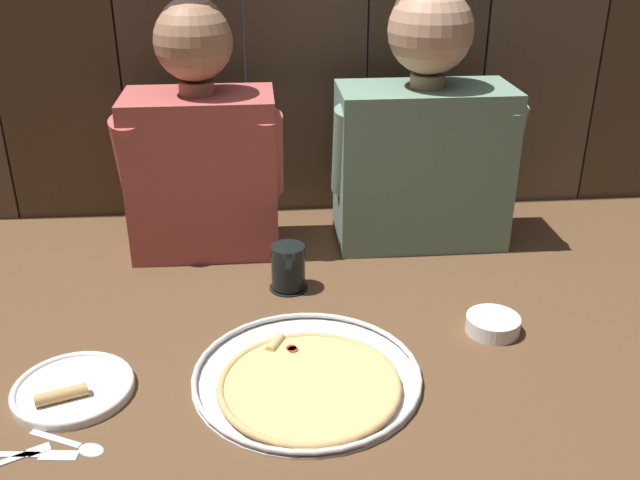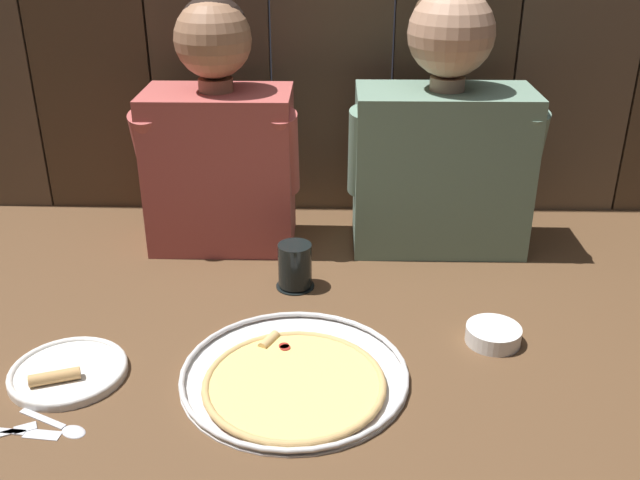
% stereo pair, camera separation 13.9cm
% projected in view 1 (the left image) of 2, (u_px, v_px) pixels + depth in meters
% --- Properties ---
extents(ground_plane, '(3.20, 3.20, 0.00)m').
position_uv_depth(ground_plane, '(334.00, 345.00, 1.38)').
color(ground_plane, brown).
extents(pizza_tray, '(0.41, 0.41, 0.03)m').
position_uv_depth(pizza_tray, '(308.00, 379.00, 1.27)').
color(pizza_tray, silver).
rests_on(pizza_tray, ground).
extents(dinner_plate, '(0.21, 0.21, 0.03)m').
position_uv_depth(dinner_plate, '(73.00, 388.00, 1.24)').
color(dinner_plate, white).
rests_on(dinner_plate, ground).
extents(drinking_glass, '(0.09, 0.09, 0.10)m').
position_uv_depth(drinking_glass, '(288.00, 268.00, 1.56)').
color(drinking_glass, black).
rests_on(drinking_glass, ground).
extents(dipping_bowl, '(0.11, 0.11, 0.03)m').
position_uv_depth(dipping_bowl, '(493.00, 323.00, 1.42)').
color(dipping_bowl, white).
rests_on(dipping_bowl, ground).
extents(table_fork, '(0.12, 0.07, 0.01)m').
position_uv_depth(table_fork, '(12.00, 459.00, 1.10)').
color(table_fork, silver).
rests_on(table_fork, ground).
extents(table_knife, '(0.16, 0.03, 0.01)m').
position_uv_depth(table_knife, '(29.00, 454.00, 1.11)').
color(table_knife, silver).
rests_on(table_knife, ground).
extents(table_spoon, '(0.13, 0.08, 0.01)m').
position_uv_depth(table_spoon, '(79.00, 445.00, 1.12)').
color(table_spoon, silver).
rests_on(table_spoon, ground).
extents(diner_left, '(0.38, 0.21, 0.60)m').
position_uv_depth(diner_left, '(201.00, 141.00, 1.66)').
color(diner_left, '#AD4C47').
rests_on(diner_left, ground).
extents(diner_right, '(0.45, 0.21, 0.62)m').
position_uv_depth(diner_right, '(424.00, 129.00, 1.70)').
color(diner_right, slate).
rests_on(diner_right, ground).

